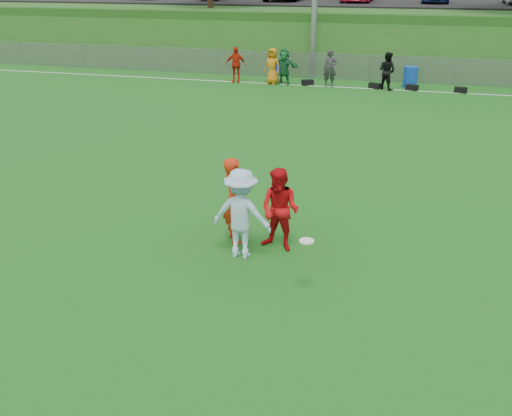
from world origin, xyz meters
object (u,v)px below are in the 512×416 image
(player_red_left, at_px, (234,200))
(player_red_center, at_px, (280,210))
(recycling_bin, at_px, (410,77))
(player_blue, at_px, (241,214))
(frisbee, at_px, (307,241))

(player_red_left, distance_m, player_red_center, 1.00)
(recycling_bin, bearing_deg, player_red_left, -100.05)
(player_blue, bearing_deg, recycling_bin, -96.11)
(player_red_left, relative_size, recycling_bin, 1.83)
(recycling_bin, bearing_deg, frisbee, -93.94)
(player_red_left, distance_m, recycling_bin, 18.05)
(player_red_center, bearing_deg, recycling_bin, 96.92)
(player_red_center, xyz_separation_m, frisbee, (0.82, -1.60, 0.19))
(player_blue, relative_size, recycling_bin, 1.83)
(player_red_left, bearing_deg, player_blue, 177.66)
(player_red_center, height_order, player_blue, player_blue)
(player_red_center, distance_m, player_blue, 0.81)
(frisbee, bearing_deg, player_blue, 142.87)
(recycling_bin, bearing_deg, player_red_center, -96.88)
(player_blue, height_order, recycling_bin, player_blue)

